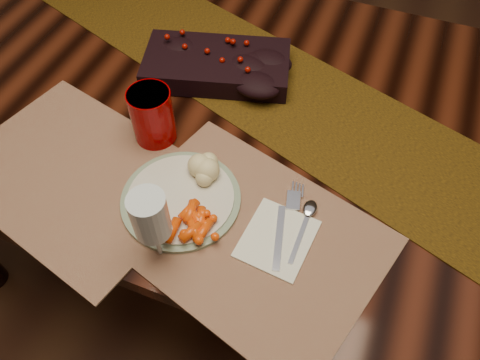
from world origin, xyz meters
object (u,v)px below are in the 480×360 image
at_px(dining_table, 258,197).
at_px(baby_carrots, 197,224).
at_px(centerpiece, 217,62).
at_px(turkey_shreds, 148,208).
at_px(mashed_potatoes, 210,167).
at_px(napkin, 277,239).
at_px(wine_glass, 154,229).
at_px(placemat_main, 247,235).
at_px(dinner_plate, 181,199).
at_px(red_cup, 152,116).

height_order(dining_table, baby_carrots, baby_carrots).
xyz_separation_m(centerpiece, turkey_shreds, (0.04, -0.43, -0.01)).
relative_size(centerpiece, mashed_potatoes, 4.15).
distance_m(napkin, wine_glass, 0.23).
distance_m(placemat_main, dinner_plate, 0.15).
height_order(mashed_potatoes, red_cup, red_cup).
height_order(turkey_shreds, napkin, turkey_shreds).
height_order(placemat_main, baby_carrots, baby_carrots).
height_order(baby_carrots, napkin, baby_carrots).
bearing_deg(placemat_main, dinner_plate, -173.19).
height_order(mashed_potatoes, wine_glass, wine_glass).
bearing_deg(baby_carrots, dinner_plate, 140.32).
bearing_deg(napkin, baby_carrots, -160.90).
xyz_separation_m(dining_table, wine_glass, (-0.05, -0.43, 0.46)).
distance_m(mashed_potatoes, red_cup, 0.18).
relative_size(dinner_plate, turkey_shreds, 3.08).
relative_size(mashed_potatoes, wine_glass, 0.47).
xyz_separation_m(dinner_plate, baby_carrots, (0.06, -0.05, 0.02)).
xyz_separation_m(placemat_main, baby_carrots, (-0.09, -0.02, 0.03)).
bearing_deg(dining_table, placemat_main, -75.50).
bearing_deg(dinner_plate, red_cup, 132.66).
distance_m(dining_table, napkin, 0.52).
bearing_deg(napkin, turkey_shreds, -165.81).
bearing_deg(napkin, mashed_potatoes, 159.11).
xyz_separation_m(dining_table, turkey_shreds, (-0.11, -0.36, 0.40)).
bearing_deg(red_cup, turkey_shreds, -66.12).
distance_m(placemat_main, napkin, 0.06).
distance_m(dining_table, turkey_shreds, 0.55).
height_order(centerpiece, turkey_shreds, centerpiece).
bearing_deg(dinner_plate, centerpiece, 102.22).
bearing_deg(dining_table, turkey_shreds, -106.38).
distance_m(centerpiece, wine_glass, 0.51).
height_order(dinner_plate, wine_glass, wine_glass).
height_order(centerpiece, wine_glass, wine_glass).
relative_size(dining_table, centerpiece, 5.16).
bearing_deg(turkey_shreds, mashed_potatoes, 58.28).
bearing_deg(red_cup, napkin, -24.31).
bearing_deg(dinner_plate, dining_table, 78.34).
bearing_deg(dinner_plate, napkin, -3.79).
bearing_deg(baby_carrots, dining_table, 89.37).
xyz_separation_m(placemat_main, dinner_plate, (-0.15, 0.03, 0.01)).
distance_m(dinner_plate, napkin, 0.21).
bearing_deg(napkin, centerpiece, 132.01).
bearing_deg(turkey_shreds, dinner_plate, 50.92).
relative_size(turkey_shreds, red_cup, 0.62).
bearing_deg(red_cup, placemat_main, -30.46).
distance_m(placemat_main, mashed_potatoes, 0.16).
distance_m(baby_carrots, wine_glass, 0.10).
relative_size(baby_carrots, napkin, 0.68).
height_order(centerpiece, mashed_potatoes, centerpiece).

